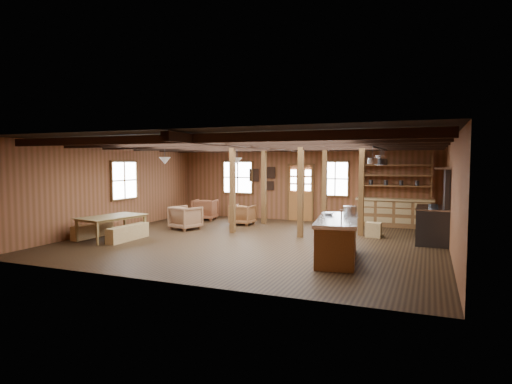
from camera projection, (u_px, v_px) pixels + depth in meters
room at (256, 191)px, 11.94m from camera, size 10.04×9.04×2.84m
ceiling_joists at (258, 145)px, 12.01m from camera, size 9.80×8.82×0.18m
timber_posts at (296, 187)px, 13.66m from camera, size 3.95×2.35×2.80m
back_door at (301, 197)px, 16.08m from camera, size 1.02×0.08×2.15m
window_back_left at (238, 177)px, 17.02m from camera, size 1.32×0.06×1.32m
window_back_right at (335, 179)px, 15.55m from camera, size 1.02×0.06×1.32m
window_left at (124, 180)px, 14.25m from camera, size 0.14×1.24×1.32m
notice_boards at (264, 177)px, 16.60m from camera, size 1.08×0.03×0.90m
back_counter at (394, 209)px, 14.59m from camera, size 2.55×0.60×2.45m
pendant_lamps at (203, 161)px, 13.65m from camera, size 1.86×2.36×0.66m
pot_rack at (380, 160)px, 10.96m from camera, size 0.46×3.00×0.45m
kitchen_island at (337, 238)px, 9.70m from camera, size 1.22×2.60×1.20m
step_stool at (374, 230)px, 12.55m from camera, size 0.51×0.37×0.44m
commercial_range at (435, 219)px, 11.67m from camera, size 0.86×1.68×2.07m
dining_table at (113, 228)px, 12.26m from camera, size 1.34×2.03×0.66m
bench_wall at (93, 230)px, 12.55m from camera, size 0.27×1.46×0.40m
bench_aisle at (128, 233)px, 12.07m from camera, size 0.29×1.55×0.43m
armchair_a at (205, 209)px, 16.36m from camera, size 1.01×1.02×0.79m
armchair_b at (243, 215)px, 15.09m from camera, size 0.78×0.80×0.71m
armchair_c at (186, 218)px, 14.02m from camera, size 1.05×1.07×0.78m
counter_pot at (350, 210)px, 10.43m from camera, size 0.32×0.32×0.19m
bowl at (328, 214)px, 10.22m from camera, size 0.29×0.29×0.07m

